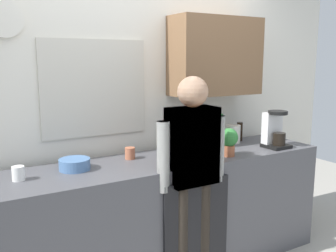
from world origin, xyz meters
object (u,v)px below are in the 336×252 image
at_px(bottle_green_wine, 218,130).
at_px(potted_plant, 229,140).
at_px(bottle_dark_sauce, 240,132).
at_px(storage_canister, 233,134).
at_px(coffee_maker, 275,131).
at_px(dish_soap, 206,145).
at_px(person_guest, 192,166).
at_px(bottle_red_vinegar, 171,152).
at_px(cup_white_mug, 18,173).
at_px(person_at_sink, 192,166).
at_px(cup_terracotta_mug, 130,153).
at_px(mixing_bowl, 75,164).
at_px(bottle_amber_beer, 178,146).

relative_size(bottle_green_wine, potted_plant, 1.30).
bearing_deg(bottle_dark_sauce, storage_canister, -161.09).
xyz_separation_m(coffee_maker, bottle_dark_sauce, (-0.09, 0.36, -0.06)).
distance_m(dish_soap, person_guest, 0.41).
height_order(bottle_red_vinegar, potted_plant, potted_plant).
bearing_deg(dish_soap, cup_white_mug, 177.42).
distance_m(bottle_dark_sauce, storage_canister, 0.13).
distance_m(bottle_green_wine, person_at_sink, 0.72).
bearing_deg(storage_canister, coffee_maker, -56.79).
bearing_deg(cup_terracotta_mug, dish_soap, -16.93).
bearing_deg(person_guest, cup_white_mug, 5.58).
distance_m(bottle_dark_sauce, mixing_bowl, 1.66).
xyz_separation_m(potted_plant, person_at_sink, (-0.44, -0.12, -0.12)).
relative_size(mixing_bowl, person_at_sink, 0.14).
height_order(bottle_green_wine, cup_terracotta_mug, bottle_green_wine).
xyz_separation_m(coffee_maker, bottle_red_vinegar, (-1.11, -0.06, -0.04)).
bearing_deg(bottle_green_wine, coffee_maker, -32.06).
distance_m(bottle_green_wine, potted_plant, 0.33).
bearing_deg(potted_plant, mixing_bowl, 167.77).
xyz_separation_m(bottle_dark_sauce, person_at_sink, (-0.91, -0.52, -0.08)).
relative_size(storage_canister, person_at_sink, 0.11).
height_order(mixing_bowl, dish_soap, dish_soap).
distance_m(bottle_dark_sauce, cup_terracotta_mug, 1.20).
bearing_deg(cup_white_mug, bottle_green_wine, 3.25).
relative_size(coffee_maker, potted_plant, 1.43).
relative_size(storage_canister, person_guest, 0.11).
height_order(coffee_maker, bottle_green_wine, coffee_maker).
relative_size(bottle_dark_sauce, person_at_sink, 0.11).
distance_m(coffee_maker, person_at_sink, 1.01).
bearing_deg(dish_soap, person_at_sink, -140.32).
bearing_deg(bottle_dark_sauce, person_guest, -150.17).
height_order(bottle_red_vinegar, mixing_bowl, bottle_red_vinegar).
height_order(bottle_amber_beer, dish_soap, bottle_amber_beer).
height_order(potted_plant, dish_soap, potted_plant).
bearing_deg(cup_white_mug, dish_soap, -2.58).
height_order(bottle_red_vinegar, person_guest, person_guest).
relative_size(bottle_amber_beer, mixing_bowl, 1.05).
height_order(bottle_dark_sauce, cup_white_mug, bottle_dark_sauce).
distance_m(bottle_amber_beer, cup_white_mug, 1.16).
relative_size(bottle_red_vinegar, mixing_bowl, 1.00).
bearing_deg(bottle_green_wine, cup_terracotta_mug, 178.60).
height_order(coffee_maker, person_at_sink, person_at_sink).
bearing_deg(bottle_red_vinegar, person_guest, -39.25).
relative_size(bottle_red_vinegar, cup_terracotta_mug, 2.39).
height_order(bottle_green_wine, person_at_sink, person_at_sink).
bearing_deg(mixing_bowl, bottle_dark_sauce, 4.86).
bearing_deg(person_guest, dish_soap, -118.69).
distance_m(bottle_red_vinegar, cup_terracotta_mug, 0.39).
bearing_deg(person_guest, cup_terracotta_mug, -35.50).
xyz_separation_m(bottle_green_wine, bottle_red_vinegar, (-0.69, -0.33, -0.04)).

